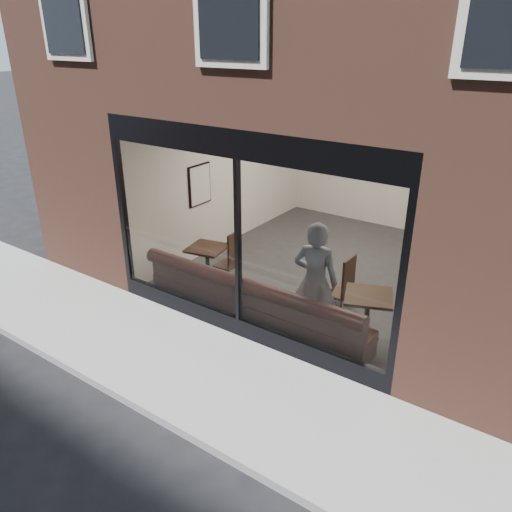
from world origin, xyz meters
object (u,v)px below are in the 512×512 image
Objects in this scene: cafe_chair_left at (227,265)px; cafe_table_left at (207,248)px; banquette at (254,312)px; cafe_chair_right at (337,293)px; person at (315,281)px; cafe_table_right at (369,296)px.

cafe_table_left is at bearing 78.18° from cafe_chair_left.
banquette reaches higher than cafe_chair_left.
cafe_table_left is at bearing 17.90° from cafe_chair_right.
cafe_table_right is (0.71, 0.39, -0.21)m from person.
cafe_chair_right is (-0.83, 0.69, -0.50)m from cafe_table_right.
cafe_table_left is at bearing -20.43° from person.
person is at bearing 15.00° from banquette.
person is at bearing -9.22° from cafe_table_left.
cafe_table_left is 1.64× the size of cafe_chair_left.
cafe_chair_right is at bearing 16.05° from cafe_table_left.
cafe_table_left reaches higher than banquette.
person is 0.84m from cafe_table_right.
cafe_chair_right is at bearing -95.03° from person.
cafe_table_left reaches higher than cafe_chair_left.
person is at bearing -151.60° from cafe_table_right.
cafe_chair_right is (0.83, 1.33, 0.01)m from banquette.
banquette is 1.57m from cafe_chair_right.
cafe_table_left is 1.55× the size of cafe_chair_right.
cafe_chair_left is 2.28m from cafe_chair_right.
person reaches higher than cafe_table_left.
cafe_chair_left is at bearing 7.06° from cafe_chair_right.
cafe_chair_left is (-2.39, 0.87, -0.71)m from person.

